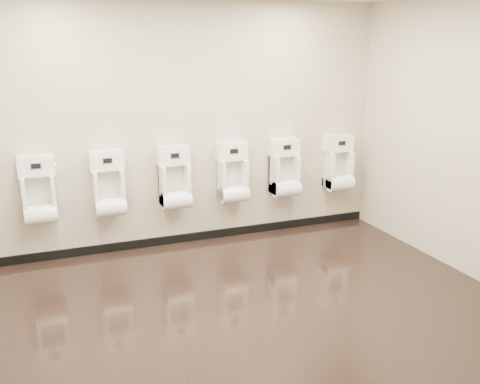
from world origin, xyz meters
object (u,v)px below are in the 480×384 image
object	(u,v)px
urinal_4	(285,172)
urinal_5	(339,167)
urinal_2	(175,182)
urinal_0	(39,195)
urinal_1	(109,188)
urinal_3	(233,177)

from	to	relation	value
urinal_4	urinal_5	distance (m)	0.77
urinal_2	urinal_4	distance (m)	1.39
urinal_0	urinal_2	distance (m)	1.46
urinal_1	urinal_3	xyz separation A→B (m)	(1.45, 0.00, 0.00)
urinal_2	urinal_0	bearing A→B (deg)	180.00
urinal_3	urinal_5	world-z (taller)	same
urinal_3	urinal_5	xyz separation A→B (m)	(1.45, 0.00, 0.00)
urinal_0	urinal_3	bearing A→B (deg)	0.00
urinal_3	urinal_0	bearing A→B (deg)	180.00
urinal_1	urinal_4	distance (m)	2.13
urinal_3	urinal_5	bearing A→B (deg)	0.00
urinal_3	urinal_5	distance (m)	1.45
urinal_1	urinal_2	distance (m)	0.74
urinal_3	urinal_4	xyz separation A→B (m)	(0.69, 0.00, 0.00)
urinal_0	urinal_5	bearing A→B (deg)	0.00
urinal_1	urinal_4	bearing A→B (deg)	0.00
urinal_1	urinal_3	size ratio (longest dim) A/B	1.00
urinal_3	urinal_5	size ratio (longest dim) A/B	1.00
urinal_5	urinal_0	bearing A→B (deg)	180.00
urinal_1	urinal_5	world-z (taller)	same
urinal_0	urinal_5	size ratio (longest dim) A/B	1.00
urinal_0	urinal_1	size ratio (longest dim) A/B	1.00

